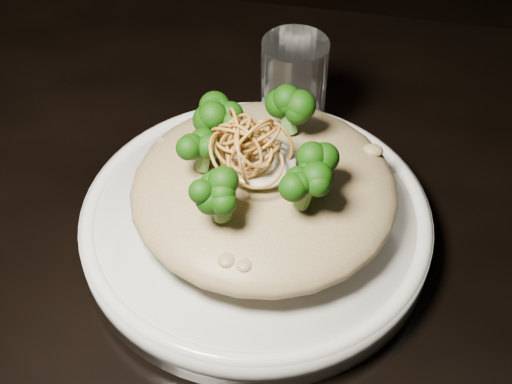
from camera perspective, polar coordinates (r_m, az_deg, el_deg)
table at (r=0.66m, az=6.83°, el=-11.16°), size 1.10×0.80×0.75m
plate at (r=0.60m, az=-0.00°, el=-2.64°), size 0.29×0.29×0.03m
risotto at (r=0.58m, az=0.65°, el=0.25°), size 0.22×0.22×0.05m
broccoli at (r=0.54m, az=0.28°, el=3.31°), size 0.13×0.13×0.05m
cheese at (r=0.55m, az=0.25°, el=2.43°), size 0.06×0.06×0.02m
shallots at (r=0.53m, az=-0.67°, el=4.24°), size 0.06×0.06×0.04m
drinking_glass at (r=0.67m, az=3.01°, el=8.02°), size 0.08×0.08×0.11m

